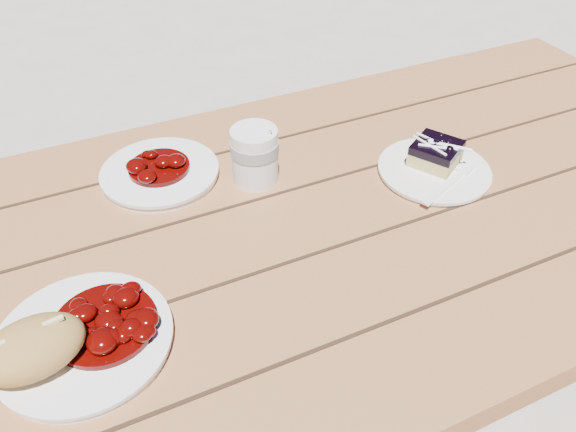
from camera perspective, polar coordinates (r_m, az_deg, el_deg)
name	(u,v)px	position (r m, az deg, el deg)	size (l,w,h in m)	color
picnic_table	(242,306)	(1.01, -4.65, -9.13)	(2.00, 1.55, 0.75)	brown
main_plate	(84,341)	(0.79, -20.00, -11.88)	(0.23, 0.23, 0.02)	white
goulash_stew	(102,317)	(0.77, -18.38, -9.69)	(0.14, 0.14, 0.04)	#4A0402
bread_roll	(32,349)	(0.76, -24.57, -12.15)	(0.13, 0.09, 0.07)	#AC8242
dessert_plate	(434,171)	(1.06, 14.60, 4.47)	(0.20, 0.20, 0.01)	white
blueberry_cake	(436,153)	(1.06, 14.80, 6.21)	(0.11, 0.11, 0.05)	tan
fork_dessert	(444,187)	(1.01, 15.57, 2.84)	(0.03, 0.16, 0.01)	white
coffee_cup	(255,156)	(0.99, -3.39, 6.15)	(0.08, 0.08, 0.10)	white
second_plate	(160,173)	(1.04, -12.86, 4.24)	(0.21, 0.21, 0.02)	white
second_stew	(158,160)	(1.02, -13.10, 5.54)	(0.11, 0.11, 0.04)	#4A0402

